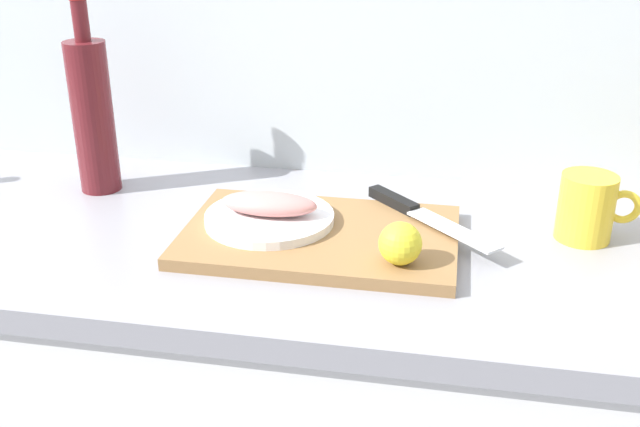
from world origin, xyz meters
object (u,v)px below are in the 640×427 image
(white_plate, at_px, (270,218))
(wine_bottle, at_px, (93,114))
(fish_fillet, at_px, (269,204))
(chef_knife, at_px, (414,210))
(lemon_0, at_px, (400,243))
(cutting_board, at_px, (320,236))
(coffee_mug_0, at_px, (588,207))

(white_plate, relative_size, wine_bottle, 0.58)
(fish_fillet, xyz_separation_m, chef_knife, (0.23, 0.07, -0.02))
(white_plate, xyz_separation_m, fish_fillet, (0.00, 0.00, 0.03))
(fish_fillet, distance_m, lemon_0, 0.24)
(cutting_board, height_order, lemon_0, lemon_0)
(white_plate, height_order, lemon_0, lemon_0)
(chef_knife, distance_m, lemon_0, 0.18)
(white_plate, xyz_separation_m, chef_knife, (0.23, 0.07, 0.00))
(fish_fillet, height_order, coffee_mug_0, coffee_mug_0)
(cutting_board, bearing_deg, fish_fillet, 169.06)
(white_plate, height_order, coffee_mug_0, coffee_mug_0)
(fish_fillet, height_order, chef_knife, fish_fillet)
(white_plate, xyz_separation_m, coffee_mug_0, (0.50, 0.08, 0.03))
(chef_knife, height_order, wine_bottle, wine_bottle)
(fish_fillet, bearing_deg, chef_knife, 17.19)
(fish_fillet, bearing_deg, wine_bottle, 159.93)
(chef_knife, bearing_deg, white_plate, -118.44)
(fish_fillet, bearing_deg, cutting_board, -10.94)
(cutting_board, bearing_deg, wine_bottle, 161.64)
(white_plate, relative_size, fish_fillet, 1.33)
(white_plate, height_order, chef_knife, chef_knife)
(wine_bottle, bearing_deg, fish_fillet, -20.07)
(cutting_board, distance_m, fish_fillet, 0.10)
(fish_fillet, bearing_deg, lemon_0, -25.15)
(white_plate, xyz_separation_m, lemon_0, (0.22, -0.10, 0.02))
(cutting_board, distance_m, wine_bottle, 0.49)
(chef_knife, relative_size, wine_bottle, 0.63)
(lemon_0, height_order, wine_bottle, wine_bottle)
(chef_knife, xyz_separation_m, wine_bottle, (-0.59, 0.06, 0.12))
(chef_knife, bearing_deg, fish_fillet, -118.44)
(white_plate, bearing_deg, cutting_board, -10.94)
(lemon_0, bearing_deg, chef_knife, 87.14)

